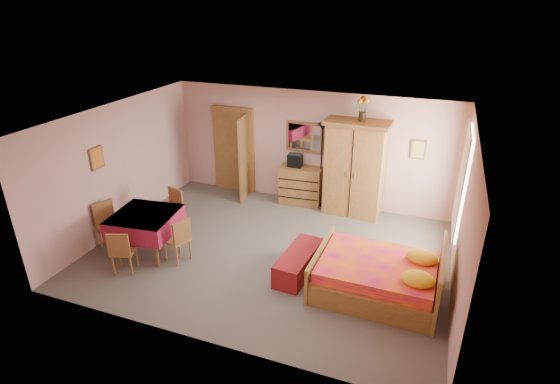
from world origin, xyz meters
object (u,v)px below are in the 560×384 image
at_px(chair_west, 110,226).
at_px(wall_mirror, 305,137).
at_px(chair_south, 123,250).
at_px(chest_of_drawers, 301,185).
at_px(chair_north, 170,213).
at_px(bed, 377,267).
at_px(stereo, 295,160).
at_px(dining_table, 147,233).
at_px(sunflower_vase, 363,109).
at_px(floor_lamp, 321,166).
at_px(chair_east, 177,239).
at_px(bench, 299,262).
at_px(wardrobe, 355,169).

bearing_deg(chair_west, wall_mirror, 161.07).
bearing_deg(chair_south, wall_mirror, 42.79).
distance_m(chest_of_drawers, chair_north, 3.07).
relative_size(wall_mirror, bed, 0.45).
height_order(bed, chair_west, bed).
bearing_deg(stereo, wall_mirror, 52.77).
xyz_separation_m(chest_of_drawers, dining_table, (-2.04, -3.06, -0.04)).
height_order(sunflower_vase, chair_west, sunflower_vase).
bearing_deg(bed, stereo, 131.30).
xyz_separation_m(floor_lamp, chair_south, (-2.49, -3.79, -0.55)).
distance_m(floor_lamp, bed, 3.37).
distance_m(wall_mirror, chair_east, 3.74).
height_order(bench, chair_south, chair_south).
xyz_separation_m(wardrobe, chair_north, (-3.28, -2.20, -0.59)).
xyz_separation_m(wardrobe, sunflower_vase, (0.07, 0.01, 1.31)).
height_order(bed, bench, bed).
distance_m(wall_mirror, sunflower_vase, 1.57).
bearing_deg(chest_of_drawers, chair_west, -136.52).
xyz_separation_m(stereo, chair_east, (-1.21, -3.09, -0.62)).
distance_m(wall_mirror, bench, 3.33).
bearing_deg(floor_lamp, wall_mirror, 162.74).
height_order(sunflower_vase, bench, sunflower_vase).
height_order(chest_of_drawers, chair_south, chest_of_drawers).
bearing_deg(stereo, bench, -69.77).
xyz_separation_m(wall_mirror, sunflower_vase, (1.30, -0.28, 0.82)).
bearing_deg(chair_south, chair_east, 23.79).
bearing_deg(dining_table, chair_west, -174.54).
distance_m(dining_table, chair_east, 0.67).
bearing_deg(wall_mirror, sunflower_vase, -8.79).
bearing_deg(floor_lamp, dining_table, -128.46).
xyz_separation_m(sunflower_vase, chair_east, (-2.67, -3.01, -1.94)).
relative_size(dining_table, chair_north, 1.19).
distance_m(wardrobe, chair_west, 5.11).
height_order(chest_of_drawers, floor_lamp, floor_lamp).
relative_size(wall_mirror, sunflower_vase, 1.75).
bearing_deg(wardrobe, chair_west, -139.99).
relative_size(wall_mirror, bench, 0.71).
distance_m(chest_of_drawers, sunflower_vase, 2.32).
bearing_deg(wall_mirror, chair_east, -109.25).
bearing_deg(chair_north, dining_table, 109.47).
bearing_deg(bed, dining_table, -175.09).
distance_m(bed, chair_south, 4.35).
xyz_separation_m(chair_south, chair_east, (0.67, 0.64, 0.01)).
bearing_deg(chair_west, wardrobe, 148.17).
bearing_deg(bench, chair_south, -160.74).
distance_m(bed, chair_west, 5.03).
relative_size(bench, chair_north, 1.35).
bearing_deg(sunflower_vase, chair_north, -146.57).
xyz_separation_m(chest_of_drawers, wardrobe, (1.23, -0.08, 0.61)).
distance_m(stereo, bench, 3.02).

